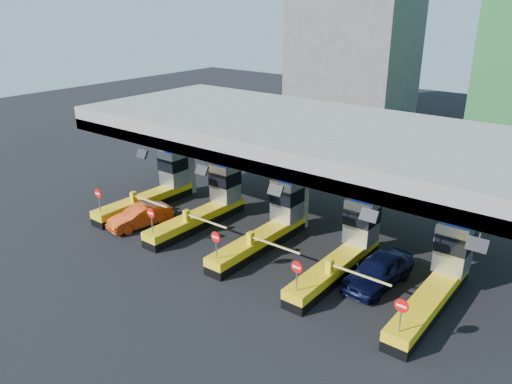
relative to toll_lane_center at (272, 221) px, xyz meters
The scene contains 10 objects.
ground 1.42m from the toll_lane_center, 90.42° to the right, with size 120.00×120.00×0.00m, color black.
toll_canopy 5.40m from the toll_lane_center, 90.02° to the left, with size 28.00×12.09×7.00m.
toll_lane_far_left 10.00m from the toll_lane_center, behind, with size 4.43×8.00×4.16m.
toll_lane_left 5.00m from the toll_lane_center, behind, with size 4.43×8.00×4.16m.
toll_lane_center is the anchor object (origin of this frame).
toll_lane_right 5.00m from the toll_lane_center, ahead, with size 4.43×8.00×4.16m.
toll_lane_far_right 10.00m from the toll_lane_center, ahead, with size 4.43×8.00×4.16m.
bg_building_concrete 39.11m from the toll_lane_center, 111.40° to the left, with size 14.00×10.00×18.00m, color #4C4C49.
van 7.12m from the toll_lane_center, ahead, with size 1.90×4.73×1.61m, color black.
red_car 8.73m from the toll_lane_center, 157.35° to the right, with size 1.45×4.15×1.37m, color #C23A0E.
Camera 1 is at (15.83, -21.48, 13.61)m, focal length 35.00 mm.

